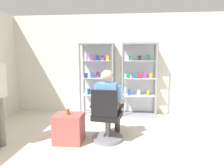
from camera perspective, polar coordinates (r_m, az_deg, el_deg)
name	(u,v)px	position (r m, az deg, el deg)	size (l,w,h in m)	color
back_wall	(119,65)	(4.95, 2.13, 6.27)	(6.00, 0.10, 2.70)	silver
display_cabinet_left	(98,79)	(4.79, -4.60, 1.63)	(0.90, 0.45, 1.90)	gray
display_cabinet_right	(139,79)	(4.74, 8.63, 1.47)	(0.90, 0.45, 1.90)	gray
office_chair	(107,120)	(3.23, -1.73, -11.53)	(0.60, 0.56, 0.96)	slate
seated_shopkeeper	(109,101)	(3.29, -0.99, -5.39)	(0.53, 0.60, 1.29)	#3F382D
storage_crate	(69,128)	(3.34, -13.64, -13.65)	(0.49, 0.41, 0.51)	#B24C47
tea_glass	(68,112)	(3.24, -14.04, -8.64)	(0.06, 0.06, 0.10)	brown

